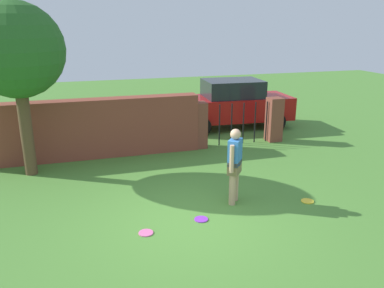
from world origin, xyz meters
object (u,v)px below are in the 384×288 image
object	(u,v)px
person	(235,163)
frisbee_pink	(146,233)
car	(232,104)
frisbee_yellow	(307,201)
tree	(16,52)
frisbee_purple	(201,219)

from	to	relation	value
person	frisbee_pink	xyz separation A→B (m)	(-2.03, -0.75, -0.89)
car	frisbee_yellow	size ratio (longest dim) A/B	15.87
person	car	bearing A→B (deg)	16.50
frisbee_yellow	frisbee_pink	world-z (taller)	same
frisbee_yellow	frisbee_pink	size ratio (longest dim) A/B	1.00
frisbee_pink	tree	bearing A→B (deg)	120.91
tree	frisbee_pink	distance (m)	5.32
person	frisbee_pink	bearing A→B (deg)	148.64
car	frisbee_purple	world-z (taller)	car
tree	car	size ratio (longest dim) A/B	0.98
tree	frisbee_yellow	bearing A→B (deg)	-30.59
tree	car	world-z (taller)	tree
tree	car	bearing A→B (deg)	23.38
car	frisbee_yellow	world-z (taller)	car
car	frisbee_pink	bearing A→B (deg)	-120.41
tree	person	distance (m)	5.64
frisbee_yellow	frisbee_purple	xyz separation A→B (m)	(-2.44, -0.12, 0.00)
frisbee_yellow	frisbee_purple	world-z (taller)	same
person	frisbee_pink	size ratio (longest dim) A/B	6.00
tree	frisbee_purple	xyz separation A→B (m)	(3.37, -3.55, -3.02)
frisbee_pink	frisbee_purple	distance (m)	1.14
frisbee_pink	frisbee_purple	xyz separation A→B (m)	(1.13, 0.20, 0.00)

